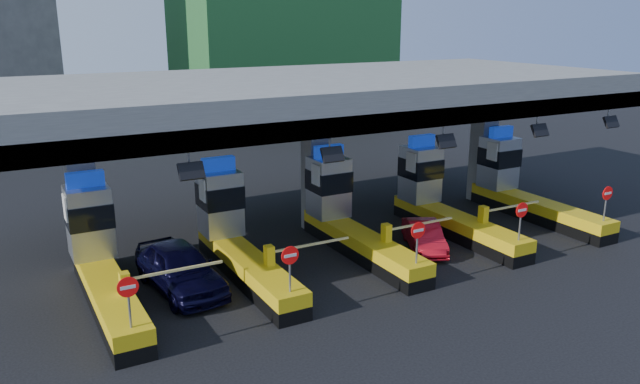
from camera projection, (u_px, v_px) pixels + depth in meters
name	position (u px, v px, depth m)	size (l,w,h in m)	color
ground	(349.00, 249.00, 26.39)	(120.00, 120.00, 0.00)	black
toll_canopy	(317.00, 96.00, 27.16)	(28.00, 12.09, 7.00)	slate
toll_lane_far_left	(99.00, 258.00, 21.65)	(4.43, 8.00, 4.16)	black
toll_lane_left	(235.00, 235.00, 23.95)	(4.43, 8.00, 4.16)	black
toll_lane_center	(346.00, 216.00, 26.25)	(4.43, 8.00, 4.16)	black
toll_lane_right	(440.00, 200.00, 28.55)	(4.43, 8.00, 4.16)	black
toll_lane_far_right	(519.00, 186.00, 30.85)	(4.43, 8.00, 4.16)	black
van	(180.00, 268.00, 22.20)	(2.00, 4.98, 1.70)	black
red_car	(424.00, 236.00, 26.17)	(1.26, 3.62, 1.19)	red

